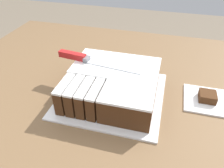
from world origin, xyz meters
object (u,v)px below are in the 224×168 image
(knife, at_px, (82,58))
(brownie, at_px, (207,96))
(cake_board, at_px, (112,95))
(cake, at_px, (113,84))

(knife, relative_size, brownie, 5.72)
(cake_board, height_order, knife, knife)
(cake_board, xyz_separation_m, knife, (-0.12, 0.05, 0.10))
(cake_board, relative_size, cake, 1.18)
(cake, height_order, knife, knife)
(cake_board, bearing_deg, cake, 45.30)
(cake, height_order, brownie, cake)
(cake, distance_m, knife, 0.14)
(knife, bearing_deg, brownie, 7.12)
(cake, relative_size, knife, 0.95)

